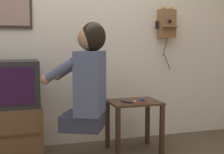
{
  "coord_description": "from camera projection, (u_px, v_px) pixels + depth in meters",
  "views": [
    {
      "loc": [
        -0.58,
        -2.35,
        1.11
      ],
      "look_at": [
        0.3,
        0.52,
        0.79
      ],
      "focal_mm": 50.0,
      "sensor_mm": 36.0,
      "label": 1
    }
  ],
  "objects": [
    {
      "name": "wall_back",
      "position": [
        72.0,
        28.0,
        3.37
      ],
      "size": [
        6.8,
        0.05,
        2.55
      ],
      "color": "beige",
      "rests_on": "ground_plane"
    },
    {
      "name": "cell_phone_spare",
      "position": [
        143.0,
        100.0,
        3.22
      ],
      "size": [
        0.11,
        0.14,
        0.01
      ],
      "rotation": [
        0.0,
        0.0,
        -0.47
      ],
      "color": "navy",
      "rests_on": "side_table"
    },
    {
      "name": "wall_phone_antique",
      "position": [
        167.0,
        23.0,
        3.61
      ],
      "size": [
        0.24,
        0.19,
        0.74
      ],
      "color": "brown"
    },
    {
      "name": "cell_phone_held",
      "position": [
        127.0,
        102.0,
        3.09
      ],
      "size": [
        0.11,
        0.14,
        0.01
      ],
      "rotation": [
        0.0,
        0.0,
        0.49
      ],
      "color": "black",
      "rests_on": "side_table"
    },
    {
      "name": "framed_picture",
      "position": [
        13.0,
        9.0,
        3.14
      ],
      "size": [
        0.37,
        0.03,
        0.4
      ],
      "color": "#2D2823"
    },
    {
      "name": "television",
      "position": [
        6.0,
        84.0,
        2.95
      ],
      "size": [
        0.6,
        0.44,
        0.44
      ],
      "color": "#232326",
      "rests_on": "tv_stand"
    },
    {
      "name": "person",
      "position": [
        88.0,
        78.0,
        2.81
      ],
      "size": [
        0.63,
        0.57,
        0.97
      ],
      "rotation": [
        0.0,
        0.0,
        1.11
      ],
      "color": "#2D3347",
      "rests_on": "ground_plane"
    },
    {
      "name": "toothbrush",
      "position": [
        140.0,
        102.0,
        3.07
      ],
      "size": [
        0.17,
        0.05,
        0.02
      ],
      "rotation": [
        0.0,
        0.0,
        1.36
      ],
      "color": "#D83F4C",
      "rests_on": "side_table"
    },
    {
      "name": "tv_stand",
      "position": [
        9.0,
        132.0,
        3.01
      ],
      "size": [
        0.62,
        0.45,
        0.51
      ],
      "color": "brown",
      "rests_on": "ground_plane"
    },
    {
      "name": "side_table",
      "position": [
        134.0,
        113.0,
        3.18
      ],
      "size": [
        0.51,
        0.41,
        0.53
      ],
      "color": "#422819",
      "rests_on": "ground_plane"
    }
  ]
}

